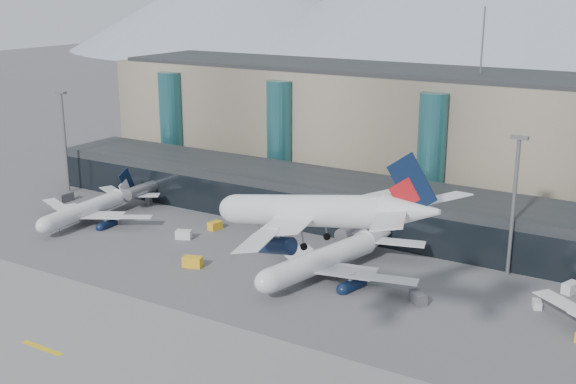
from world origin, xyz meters
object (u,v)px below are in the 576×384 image
object	(u,v)px
veh_b	(215,226)
veh_d	(571,288)
veh_g	(537,304)
hero_jet	(326,205)
jet_parked_mid	(335,249)
veh_a	(184,235)
lightmast_left	(64,136)
jet_parked_left	(94,202)
veh_h	(193,262)
veh_c	(418,298)
veh_f	(65,197)
lightmast_mid	(514,198)

from	to	relation	value
veh_b	veh_d	world-z (taller)	veh_d
veh_b	veh_d	size ratio (longest dim) A/B	0.91
veh_g	hero_jet	bearing A→B (deg)	-46.03
jet_parked_mid	hero_jet	bearing A→B (deg)	-141.32
veh_a	veh_b	xyz separation A→B (m)	(1.92, 8.22, -0.05)
lightmast_left	veh_g	bearing A→B (deg)	-4.34
lightmast_left	jet_parked_left	world-z (taller)	lightmast_left
hero_jet	jet_parked_mid	size ratio (longest dim) A/B	0.92
lightmast_left	veh_h	xyz separation A→B (m)	(58.86, -23.87, -13.43)
veh_c	jet_parked_mid	bearing A→B (deg)	-152.30
veh_h	veh_f	bearing A→B (deg)	145.82
veh_a	veh_g	world-z (taller)	veh_a
veh_c	veh_g	xyz separation A→B (m)	(17.23, 8.25, -0.29)
lightmast_mid	veh_c	distance (m)	26.01
lightmast_mid	veh_g	size ratio (longest dim) A/B	11.44
veh_d	veh_f	world-z (taller)	veh_f
veh_f	veh_d	bearing A→B (deg)	-83.29
lightmast_mid	veh_d	world-z (taller)	lightmast_mid
hero_jet	veh_b	size ratio (longest dim) A/B	11.68
hero_jet	veh_b	world-z (taller)	hero_jet
hero_jet	veh_a	world-z (taller)	hero_jet
veh_d	veh_h	size ratio (longest dim) A/B	0.90
jet_parked_left	jet_parked_mid	distance (m)	60.55
jet_parked_left	veh_g	size ratio (longest dim) A/B	14.51
veh_f	veh_a	bearing A→B (deg)	-95.00
lightmast_mid	jet_parked_left	bearing A→B (deg)	-169.87
jet_parked_left	lightmast_left	bearing A→B (deg)	56.23
veh_f	veh_g	world-z (taller)	veh_f
veh_c	veh_f	bearing A→B (deg)	-144.09
veh_c	veh_h	bearing A→B (deg)	-128.57
lightmast_mid	veh_g	distance (m)	19.88
lightmast_mid	veh_c	bearing A→B (deg)	-114.73
lightmast_left	hero_jet	bearing A→B (deg)	-25.92
veh_a	veh_d	bearing A→B (deg)	-13.59
veh_a	veh_b	size ratio (longest dim) A/B	1.09
hero_jet	veh_c	xyz separation A→B (m)	(0.61, 31.43, -24.18)
veh_c	hero_jet	bearing A→B (deg)	-48.72
veh_b	veh_g	xyz separation A→B (m)	(68.47, -4.59, -0.20)
lightmast_left	lightmast_mid	size ratio (longest dim) A/B	1.00
jet_parked_left	veh_d	bearing A→B (deg)	-86.64
hero_jet	veh_c	size ratio (longest dim) A/B	10.13
lightmast_left	veh_f	world-z (taller)	lightmast_left
veh_g	veh_h	distance (m)	60.91
veh_b	veh_h	xyz separation A→B (m)	(9.41, -19.50, 0.14)
jet_parked_mid	veh_a	world-z (taller)	jet_parked_mid
veh_a	lightmast_mid	bearing A→B (deg)	-9.45
veh_b	hero_jet	bearing A→B (deg)	-121.31
veh_c	veh_g	world-z (taller)	veh_c
veh_g	veh_h	bearing A→B (deg)	-97.65
lightmast_left	veh_g	size ratio (longest dim) A/B	11.44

